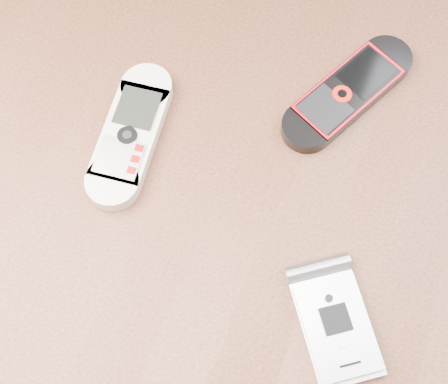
{
  "coord_description": "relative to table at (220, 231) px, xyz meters",
  "views": [
    {
      "loc": [
        0.09,
        -0.2,
        1.29
      ],
      "look_at": [
        0.01,
        0.0,
        0.76
      ],
      "focal_mm": 50.0,
      "sensor_mm": 36.0,
      "label": 1
    }
  ],
  "objects": [
    {
      "name": "motorola_razr",
      "position": [
        0.14,
        -0.08,
        0.11
      ],
      "size": [
        0.11,
        0.12,
        0.02
      ],
      "primitive_type": "cube",
      "rotation": [
        0.0,
        0.0,
        0.63
      ],
      "color": "#B4B4B9",
      "rests_on": "table"
    },
    {
      "name": "nokia_black_red",
      "position": [
        0.08,
        0.14,
        0.11
      ],
      "size": [
        0.12,
        0.17,
        0.02
      ],
      "primitive_type": "cube",
      "rotation": [
        0.0,
        0.0,
        -0.44
      ],
      "color": "black",
      "rests_on": "table"
    },
    {
      "name": "ground",
      "position": [
        0.0,
        0.0,
        -0.64
      ],
      "size": [
        4.0,
        4.0,
        0.0
      ],
      "primitive_type": "plane",
      "color": "#472B19",
      "rests_on": "ground"
    },
    {
      "name": "nokia_white",
      "position": [
        -0.1,
        0.02,
        0.11
      ],
      "size": [
        0.07,
        0.16,
        0.02
      ],
      "primitive_type": "cube",
      "rotation": [
        0.0,
        0.0,
        0.13
      ],
      "color": "silver",
      "rests_on": "table"
    },
    {
      "name": "table",
      "position": [
        0.0,
        0.0,
        0.0
      ],
      "size": [
        1.2,
        0.8,
        0.75
      ],
      "color": "black",
      "rests_on": "ground"
    }
  ]
}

